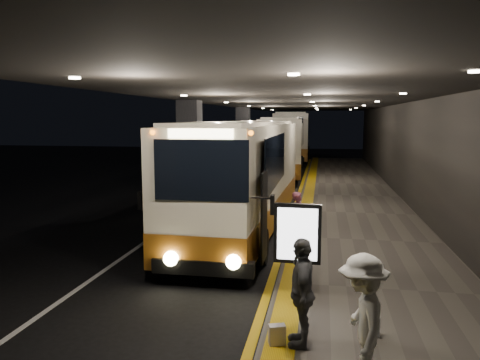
% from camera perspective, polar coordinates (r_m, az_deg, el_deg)
% --- Properties ---
extents(ground, '(90.00, 90.00, 0.00)m').
position_cam_1_polar(ground, '(14.02, -4.62, -7.94)').
color(ground, black).
extents(lane_line_white, '(0.12, 50.00, 0.01)m').
position_cam_1_polar(lane_line_white, '(19.18, -6.06, -3.71)').
color(lane_line_white, silver).
rests_on(lane_line_white, ground).
extents(kerb_stripe_yellow, '(0.18, 50.00, 0.01)m').
position_cam_1_polar(kerb_stripe_yellow, '(18.48, 6.44, -4.15)').
color(kerb_stripe_yellow, gold).
rests_on(kerb_stripe_yellow, ground).
extents(sidewalk, '(4.50, 50.00, 0.15)m').
position_cam_1_polar(sidewalk, '(18.48, 13.91, -4.10)').
color(sidewalk, '#514C44').
rests_on(sidewalk, ground).
extents(tactile_strip, '(0.50, 50.00, 0.01)m').
position_cam_1_polar(tactile_strip, '(18.43, 8.00, -3.73)').
color(tactile_strip, gold).
rests_on(tactile_strip, sidewalk).
extents(terminal_wall, '(0.10, 50.00, 6.00)m').
position_cam_1_polar(terminal_wall, '(18.43, 21.22, 4.75)').
color(terminal_wall, black).
rests_on(terminal_wall, ground).
extents(support_columns, '(0.80, 24.80, 4.40)m').
position_cam_1_polar(support_columns, '(17.83, -6.12, 2.57)').
color(support_columns, black).
rests_on(support_columns, ground).
extents(canopy, '(9.00, 50.00, 0.40)m').
position_cam_1_polar(canopy, '(18.11, 7.14, 10.23)').
color(canopy, black).
rests_on(canopy, support_columns).
extents(coach_main, '(2.71, 11.40, 3.53)m').
position_cam_1_polar(coach_main, '(15.41, 0.55, -0.07)').
color(coach_main, beige).
rests_on(coach_main, ground).
extents(coach_second, '(3.08, 11.82, 3.68)m').
position_cam_1_polar(coach_second, '(31.22, 5.13, 3.91)').
color(coach_second, beige).
rests_on(coach_second, ground).
extents(coach_third, '(3.13, 13.11, 4.10)m').
position_cam_1_polar(coach_third, '(42.31, 6.43, 5.12)').
color(coach_third, beige).
rests_on(coach_third, ground).
extents(passenger_boarding, '(0.56, 0.65, 1.51)m').
position_cam_1_polar(passenger_boarding, '(13.51, 7.09, -4.61)').
color(passenger_boarding, '#A34C68').
rests_on(passenger_boarding, sidewalk).
extents(passenger_waiting_white, '(0.61, 1.20, 1.81)m').
position_cam_1_polar(passenger_waiting_white, '(6.72, 14.70, -16.22)').
color(passenger_waiting_white, white).
rests_on(passenger_waiting_white, sidewalk).
extents(passenger_waiting_grey, '(0.59, 1.06, 1.75)m').
position_cam_1_polar(passenger_waiting_grey, '(7.62, 7.54, -13.38)').
color(passenger_waiting_grey, '#444549').
rests_on(passenger_waiting_grey, sidewalk).
extents(bag_polka, '(0.30, 0.17, 0.34)m').
position_cam_1_polar(bag_polka, '(8.40, 15.72, -16.75)').
color(bag_polka, black).
rests_on(bag_polka, sidewalk).
extents(bag_plain, '(0.30, 0.23, 0.33)m').
position_cam_1_polar(bag_plain, '(7.86, 4.54, -18.31)').
color(bag_plain, silver).
rests_on(bag_plain, sidewalk).
extents(info_sign, '(0.92, 0.15, 1.95)m').
position_cam_1_polar(info_sign, '(9.26, 7.01, -6.73)').
color(info_sign, black).
rests_on(info_sign, sidewalk).
extents(stanchion_post, '(0.05, 0.05, 1.16)m').
position_cam_1_polar(stanchion_post, '(12.25, 6.51, -6.73)').
color(stanchion_post, black).
rests_on(stanchion_post, sidewalk).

